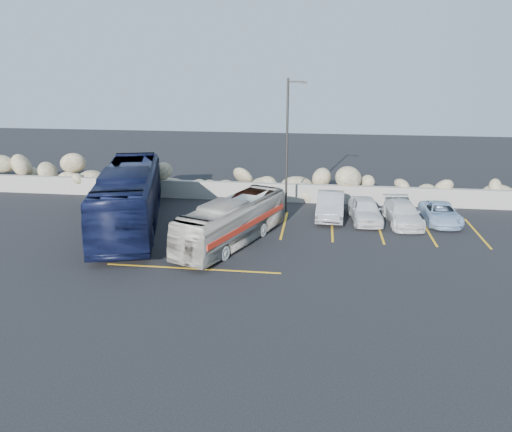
# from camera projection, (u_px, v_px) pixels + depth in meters

# --- Properties ---
(ground) EXTENTS (90.00, 90.00, 0.00)m
(ground) POSITION_uv_depth(u_px,v_px,m) (213.00, 272.00, 22.08)
(ground) COLOR black
(ground) RESTS_ON ground
(seawall) EXTENTS (60.00, 0.40, 1.20)m
(seawall) POSITION_uv_depth(u_px,v_px,m) (251.00, 191.00, 33.26)
(seawall) COLOR gray
(seawall) RESTS_ON ground
(riprap_pile) EXTENTS (54.00, 2.80, 2.60)m
(riprap_pile) POSITION_uv_depth(u_px,v_px,m) (254.00, 177.00, 34.19)
(riprap_pile) COLOR #89785A
(riprap_pile) RESTS_ON ground
(parking_lines) EXTENTS (18.16, 9.36, 0.01)m
(parking_lines) POSITION_uv_depth(u_px,v_px,m) (320.00, 235.00, 26.76)
(parking_lines) COLOR gold
(parking_lines) RESTS_ON ground
(lamppost) EXTENTS (1.14, 0.18, 8.00)m
(lamppost) POSITION_uv_depth(u_px,v_px,m) (288.00, 143.00, 29.47)
(lamppost) COLOR #2F2D2A
(lamppost) RESTS_ON ground
(vintage_bus) EXTENTS (4.79, 8.44, 2.31)m
(vintage_bus) POSITION_uv_depth(u_px,v_px,m) (233.00, 221.00, 25.22)
(vintage_bus) COLOR #BCB7AA
(vintage_bus) RESTS_ON ground
(tour_coach) EXTENTS (6.03, 12.51, 3.40)m
(tour_coach) POSITION_uv_depth(u_px,v_px,m) (129.00, 197.00, 27.63)
(tour_coach) COLOR black
(tour_coach) RESTS_ON ground
(car_a) EXTENTS (2.00, 4.19, 1.38)m
(car_a) POSITION_uv_depth(u_px,v_px,m) (365.00, 210.00, 28.84)
(car_a) COLOR silver
(car_a) RESTS_ON ground
(car_b) EXTENTS (1.74, 4.53, 1.47)m
(car_b) POSITION_uv_depth(u_px,v_px,m) (330.00, 205.00, 29.57)
(car_b) COLOR #9F9EA3
(car_b) RESTS_ON ground
(car_c) EXTENTS (2.12, 4.43, 1.25)m
(car_c) POSITION_uv_depth(u_px,v_px,m) (403.00, 213.00, 28.42)
(car_c) COLOR silver
(car_c) RESTS_ON ground
(car_d) EXTENTS (1.98, 4.09, 1.12)m
(car_d) POSITION_uv_depth(u_px,v_px,m) (441.00, 213.00, 28.65)
(car_d) COLOR #97B5D7
(car_d) RESTS_ON ground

